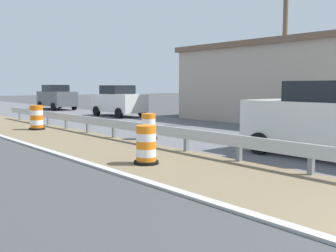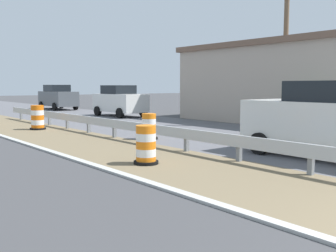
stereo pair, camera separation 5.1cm
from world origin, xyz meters
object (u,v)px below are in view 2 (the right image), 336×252
traffic_barrel_close (146,147)px  utility_pole_near (286,32)px  traffic_barrel_farther (38,119)px  car_trailing_near_lane (58,97)px  car_mid_far_lane (120,101)px  car_lead_near_lane (326,120)px  traffic_barrel_mid (149,128)px

traffic_barrel_close → utility_pole_near: size_ratio=0.11×
traffic_barrel_close → traffic_barrel_farther: 9.54m
traffic_barrel_farther → utility_pole_near: 12.55m
car_trailing_near_lane → car_mid_far_lane: car_trailing_near_lane is taller
car_lead_near_lane → utility_pole_near: size_ratio=0.51×
traffic_barrel_farther → car_trailing_near_lane: (7.18, 13.91, 0.53)m
traffic_barrel_mid → car_lead_near_lane: (1.45, -6.18, 0.63)m
traffic_barrel_close → car_trailing_near_lane: 24.76m
traffic_barrel_close → car_trailing_near_lane: car_trailing_near_lane is taller
traffic_barrel_close → traffic_barrel_farther: traffic_barrel_farther is taller
car_lead_near_lane → car_mid_far_lane: car_lead_near_lane is taller
traffic_barrel_mid → car_mid_far_lane: size_ratio=0.24×
utility_pole_near → traffic_barrel_close: bearing=-163.5°
traffic_barrel_close → car_lead_near_lane: size_ratio=0.22×
car_lead_near_lane → utility_pole_near: (6.65, 5.78, 3.57)m
car_lead_near_lane → car_trailing_near_lane: 26.21m
utility_pole_near → car_mid_far_lane: bearing=105.6°
utility_pole_near → traffic_barrel_farther: bearing=148.1°
utility_pole_near → car_trailing_near_lane: bearing=98.2°
car_trailing_near_lane → traffic_barrel_mid: bearing=-12.6°
car_trailing_near_lane → car_lead_near_lane: bearing=-6.1°
traffic_barrel_close → utility_pole_near: bearing=16.5°
car_trailing_near_lane → traffic_barrel_close: bearing=-16.8°
traffic_barrel_close → utility_pole_near: 12.15m
car_mid_far_lane → car_trailing_near_lane: bearing=178.6°
car_mid_far_lane → traffic_barrel_farther: bearing=-60.7°
traffic_barrel_mid → utility_pole_near: bearing=-2.9°
car_trailing_near_lane → utility_pole_near: (2.89, -20.17, 3.59)m
traffic_barrel_farther → car_mid_far_lane: bearing=30.5°
car_lead_near_lane → car_mid_far_lane: bearing=-11.8°
car_mid_far_lane → utility_pole_near: bearing=14.3°
traffic_barrel_farther → car_lead_near_lane: (3.42, -12.03, 0.56)m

